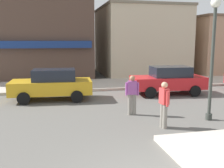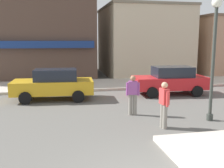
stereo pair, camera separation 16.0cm
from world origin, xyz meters
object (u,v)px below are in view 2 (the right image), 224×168
object	(u,v)px
parked_car_nearest	(54,84)
parked_car_second	(170,80)
pedestrian_crossing_near	(164,104)
lamp_post	(214,41)
pedestrian_crossing_far	(133,94)

from	to	relation	value
parked_car_nearest	parked_car_second	world-z (taller)	same
parked_car_nearest	pedestrian_crossing_near	distance (m)	6.45
lamp_post	pedestrian_crossing_near	distance (m)	2.97
parked_car_second	parked_car_nearest	bearing A→B (deg)	-179.82
parked_car_second	pedestrian_crossing_near	size ratio (longest dim) A/B	2.54
pedestrian_crossing_near	parked_car_second	bearing A→B (deg)	63.79
lamp_post	parked_car_second	distance (m)	5.31
parked_car_second	pedestrian_crossing_near	bearing A→B (deg)	-116.21
lamp_post	pedestrian_crossing_near	world-z (taller)	lamp_post
pedestrian_crossing_near	pedestrian_crossing_far	world-z (taller)	same
parked_car_nearest	pedestrian_crossing_far	world-z (taller)	pedestrian_crossing_far
lamp_post	pedestrian_crossing_far	bearing A→B (deg)	153.78
pedestrian_crossing_far	pedestrian_crossing_near	bearing A→B (deg)	-71.47
parked_car_second	pedestrian_crossing_far	size ratio (longest dim) A/B	2.54
lamp_post	parked_car_nearest	xyz separation A→B (m)	(-5.79, 4.80, -2.15)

